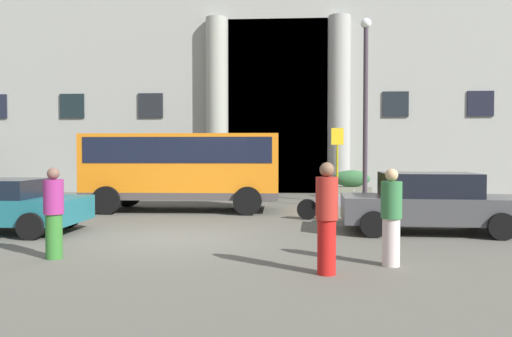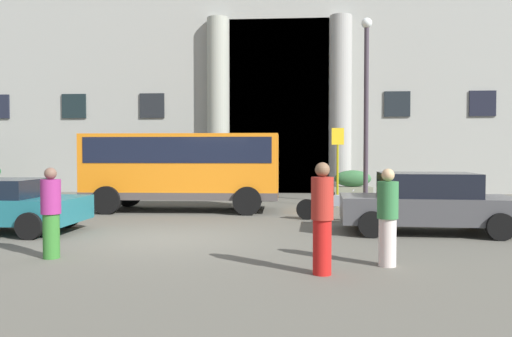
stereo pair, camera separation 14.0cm
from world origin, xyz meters
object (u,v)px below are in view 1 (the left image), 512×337
(hedge_planter_entrance_right, at_px, (144,182))
(scooter_by_planter, at_px, (331,205))
(pedestrian_child_trailing, at_px, (54,213))
(bus_stop_sign, at_px, (337,158))
(lamppost_plaza_centre, at_px, (366,95))
(parked_sedan_second, at_px, (428,202))
(orange_minibus, at_px, (184,165))
(pedestrian_woman_dark_dress, at_px, (327,218))
(pedestrian_man_crossing, at_px, (391,217))
(hedge_planter_west, at_px, (352,184))

(hedge_planter_entrance_right, height_order, scooter_by_planter, hedge_planter_entrance_right)
(hedge_planter_entrance_right, bearing_deg, pedestrian_child_trailing, -81.19)
(bus_stop_sign, xyz_separation_m, lamppost_plaza_centre, (1.19, 1.25, 2.41))
(bus_stop_sign, relative_size, hedge_planter_entrance_right, 1.46)
(bus_stop_sign, height_order, pedestrian_child_trailing, bus_stop_sign)
(bus_stop_sign, bearing_deg, parked_sedan_second, -73.92)
(orange_minibus, distance_m, bus_stop_sign, 5.51)
(parked_sedan_second, bearing_deg, pedestrian_woman_dark_dress, -119.64)
(bus_stop_sign, relative_size, scooter_by_planter, 1.40)
(scooter_by_planter, relative_size, pedestrian_man_crossing, 1.21)
(pedestrian_child_trailing, bearing_deg, bus_stop_sign, -23.43)
(pedestrian_woman_dark_dress, bearing_deg, pedestrian_man_crossing, -146.88)
(pedestrian_woman_dark_dress, bearing_deg, scooter_by_planter, -92.47)
(pedestrian_woman_dark_dress, relative_size, lamppost_plaza_centre, 0.26)
(parked_sedan_second, relative_size, lamppost_plaza_centre, 0.60)
(parked_sedan_second, distance_m, pedestrian_man_crossing, 4.05)
(pedestrian_woman_dark_dress, xyz_separation_m, lamppost_plaza_centre, (2.39, 11.25, 3.24))
(bus_stop_sign, relative_size, parked_sedan_second, 0.67)
(bus_stop_sign, relative_size, pedestrian_man_crossing, 1.69)
(scooter_by_planter, distance_m, pedestrian_woman_dark_dress, 6.46)
(parked_sedan_second, height_order, pedestrian_woman_dark_dress, pedestrian_woman_dark_dress)
(bus_stop_sign, bearing_deg, orange_minibus, -164.54)
(bus_stop_sign, distance_m, scooter_by_planter, 3.85)
(hedge_planter_entrance_right, relative_size, hedge_planter_west, 1.18)
(orange_minibus, relative_size, bus_stop_sign, 2.26)
(parked_sedan_second, distance_m, pedestrian_child_trailing, 8.51)
(scooter_by_planter, bearing_deg, pedestrian_woman_dark_dress, -84.85)
(hedge_planter_west, relative_size, pedestrian_man_crossing, 0.98)
(hedge_planter_entrance_right, bearing_deg, orange_minibus, -60.43)
(orange_minibus, height_order, scooter_by_planter, orange_minibus)
(pedestrian_woman_dark_dress, bearing_deg, hedge_planter_west, -95.84)
(orange_minibus, height_order, pedestrian_child_trailing, orange_minibus)
(hedge_planter_entrance_right, xyz_separation_m, pedestrian_man_crossing, (8.06, -12.79, 0.17))
(orange_minibus, distance_m, hedge_planter_west, 8.28)
(lamppost_plaza_centre, bearing_deg, pedestrian_child_trailing, -125.35)
(lamppost_plaza_centre, bearing_deg, pedestrian_woman_dark_dress, -102.01)
(hedge_planter_entrance_right, xyz_separation_m, lamppost_plaza_centre, (9.29, -2.20, 3.48))
(parked_sedan_second, xyz_separation_m, lamppost_plaza_centre, (-0.43, 6.90, 3.41))
(parked_sedan_second, height_order, lamppost_plaza_centre, lamppost_plaza_centre)
(bus_stop_sign, relative_size, pedestrian_child_trailing, 1.69)
(hedge_planter_west, bearing_deg, parked_sedan_second, -86.34)
(hedge_planter_west, bearing_deg, hedge_planter_entrance_right, -177.93)
(orange_minibus, xyz_separation_m, scooter_by_planter, (4.75, -2.12, -1.09))
(hedge_planter_entrance_right, distance_m, hedge_planter_west, 9.12)
(hedge_planter_entrance_right, xyz_separation_m, parked_sedan_second, (9.72, -9.10, 0.06))
(scooter_by_planter, distance_m, lamppost_plaza_centre, 6.34)
(pedestrian_child_trailing, bearing_deg, orange_minibus, 4.29)
(bus_stop_sign, bearing_deg, pedestrian_woman_dark_dress, -96.85)
(parked_sedan_second, relative_size, pedestrian_man_crossing, 2.50)
(lamppost_plaza_centre, bearing_deg, bus_stop_sign, -133.60)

